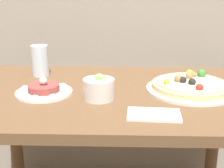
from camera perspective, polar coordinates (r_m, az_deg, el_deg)
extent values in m
cube|color=brown|center=(1.19, -0.09, -2.02)|extent=(1.13, 0.73, 0.03)
cylinder|color=brown|center=(1.72, -17.09, -10.78)|extent=(0.06, 0.06, 0.76)
cylinder|color=brown|center=(1.70, 17.88, -11.24)|extent=(0.06, 0.06, 0.76)
cylinder|color=white|center=(1.22, 14.14, -1.00)|extent=(0.33, 0.33, 0.01)
cylinder|color=#E5C17F|center=(1.21, 14.19, -0.34)|extent=(0.29, 0.29, 0.02)
cylinder|color=beige|center=(1.21, 14.24, 0.26)|extent=(0.26, 0.26, 0.01)
sphere|color=black|center=(1.18, 14.44, 0.36)|extent=(0.03, 0.03, 0.03)
sphere|color=#997047|center=(1.28, 14.64, 1.66)|extent=(0.02, 0.02, 0.02)
sphere|color=black|center=(1.19, 12.82, 0.71)|extent=(0.03, 0.03, 0.03)
sphere|color=gold|center=(1.16, 9.94, 0.37)|extent=(0.02, 0.02, 0.02)
sphere|color=#997047|center=(1.25, 13.91, 1.42)|extent=(0.03, 0.03, 0.03)
sphere|color=gold|center=(1.29, 14.01, 1.96)|extent=(0.03, 0.03, 0.03)
sphere|color=#997047|center=(1.20, 12.09, 0.94)|extent=(0.03, 0.03, 0.03)
sphere|color=#387F33|center=(1.29, 16.07, 1.83)|extent=(0.04, 0.04, 0.04)
sphere|color=#B22D23|center=(1.12, 15.72, -0.59)|extent=(0.03, 0.03, 0.03)
cylinder|color=white|center=(1.18, -12.32, -1.52)|extent=(0.21, 0.21, 0.01)
cylinder|color=#933D38|center=(1.17, -12.37, -0.71)|extent=(0.11, 0.11, 0.02)
sphere|color=silver|center=(1.16, -12.46, 0.55)|extent=(0.03, 0.03, 0.03)
cube|color=white|center=(1.16, -8.46, -1.20)|extent=(0.04, 0.02, 0.01)
cube|color=white|center=(1.22, -9.36, -0.22)|extent=(0.04, 0.04, 0.01)
cube|color=white|center=(1.25, -12.30, 0.03)|extent=(0.02, 0.04, 0.01)
cube|color=white|center=(1.23, -15.26, -0.57)|extent=(0.04, 0.03, 0.01)
cube|color=white|center=(1.16, -16.23, -1.65)|extent=(0.04, 0.03, 0.01)
cube|color=white|center=(1.11, -14.20, -2.45)|extent=(0.02, 0.04, 0.01)
cube|color=white|center=(1.11, -10.57, -2.24)|extent=(0.04, 0.04, 0.01)
cylinder|color=silver|center=(1.09, -2.44, -0.93)|extent=(0.11, 0.11, 0.07)
sphere|color=#668E42|center=(1.08, -2.41, 0.60)|extent=(0.03, 0.03, 0.03)
sphere|color=#8EA34C|center=(1.09, -1.84, 0.80)|extent=(0.03, 0.03, 0.03)
sphere|color=#B7BC70|center=(1.10, -2.35, 0.90)|extent=(0.04, 0.04, 0.04)
sphere|color=#B7BC70|center=(1.10, -2.10, 0.90)|extent=(0.03, 0.03, 0.03)
cylinder|color=silver|center=(1.40, -13.02, 4.20)|extent=(0.07, 0.07, 0.13)
cube|color=white|center=(0.97, 7.67, -5.57)|extent=(0.17, 0.11, 0.01)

